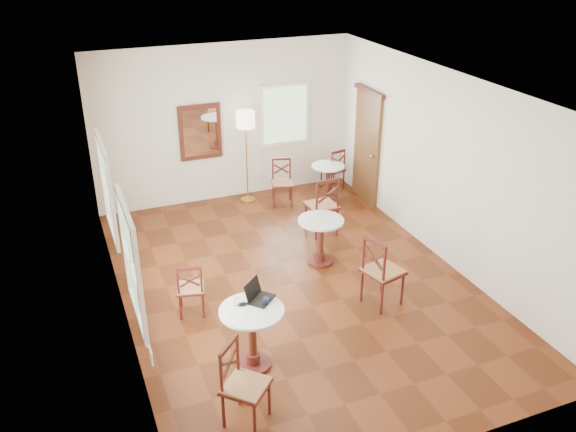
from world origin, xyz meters
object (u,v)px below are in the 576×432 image
at_px(cafe_table_near, 252,331).
at_px(power_adapter, 242,380).
at_px(chair_back_b, 282,182).
at_px(chair_near_a, 191,288).
at_px(chair_near_b, 244,385).
at_px(laptop, 258,295).
at_px(mouse, 242,304).
at_px(cafe_table_mid, 321,236).
at_px(chair_back_a, 333,169).
at_px(floor_lamp, 246,126).
at_px(chair_mid_b, 382,271).
at_px(water_glass, 237,301).
at_px(chair_mid_a, 323,205).
at_px(navy_mug, 266,301).
at_px(cafe_table_back, 328,178).

bearing_deg(cafe_table_near, power_adapter, -134.46).
distance_m(cafe_table_near, chair_back_b, 4.80).
distance_m(chair_near_a, chair_near_b, 2.19).
height_order(cafe_table_near, laptop, laptop).
bearing_deg(mouse, chair_back_b, 73.83).
bearing_deg(cafe_table_mid, chair_back_a, 60.40).
xyz_separation_m(chair_near_a, chair_near_b, (0.05, -2.19, 0.08)).
bearing_deg(chair_back_b, floor_lamp, 164.09).
bearing_deg(chair_back_a, chair_near_b, 43.73).
bearing_deg(cafe_table_mid, mouse, -135.52).
bearing_deg(chair_mid_b, chair_back_b, -14.06).
bearing_deg(water_glass, laptop, 6.72).
relative_size(chair_mid_a, navy_mug, 10.26).
distance_m(cafe_table_mid, floor_lamp, 2.93).
distance_m(cafe_table_back, floor_lamp, 1.92).
bearing_deg(navy_mug, chair_near_b, -123.61).
distance_m(chair_mid_b, mouse, 2.27).
bearing_deg(cafe_table_back, chair_mid_b, -103.64).
bearing_deg(chair_back_b, cafe_table_back, 11.52).
relative_size(laptop, power_adapter, 3.90).
height_order(cafe_table_near, chair_back_a, chair_back_a).
bearing_deg(chair_near_b, water_glass, 30.51).
xyz_separation_m(chair_mid_b, water_glass, (-2.25, -0.46, 0.34)).
distance_m(cafe_table_mid, chair_near_b, 3.55).
bearing_deg(chair_near_b, cafe_table_mid, 6.81).
bearing_deg(floor_lamp, laptop, -106.71).
relative_size(chair_back_a, water_glass, 8.11).
relative_size(cafe_table_back, floor_lamp, 0.38).
bearing_deg(cafe_table_back, navy_mug, -123.73).
bearing_deg(power_adapter, water_glass, 75.99).
distance_m(chair_back_a, water_glass, 5.63).
relative_size(chair_back_b, floor_lamp, 0.49).
bearing_deg(cafe_table_near, chair_near_a, 107.48).
height_order(chair_back_b, mouse, chair_back_b).
bearing_deg(chair_back_a, laptop, 42.31).
xyz_separation_m(cafe_table_mid, mouse, (-1.88, -1.85, 0.37)).
relative_size(cafe_table_mid, chair_back_a, 0.89).
bearing_deg(floor_lamp, chair_mid_a, -66.98).
xyz_separation_m(cafe_table_near, power_adapter, (-0.23, -0.23, -0.49)).
xyz_separation_m(chair_back_b, mouse, (-2.15, -4.20, 0.40)).
bearing_deg(chair_back_b, power_adapter, -100.47).
distance_m(cafe_table_near, cafe_table_mid, 2.68).
height_order(cafe_table_mid, floor_lamp, floor_lamp).
xyz_separation_m(chair_back_a, power_adapter, (-3.52, -4.83, -0.41)).
relative_size(floor_lamp, power_adapter, 16.66).
relative_size(chair_back_b, water_glass, 8.33).
bearing_deg(mouse, chair_mid_b, 23.36).
height_order(chair_back_a, water_glass, water_glass).
distance_m(chair_mid_b, power_adapter, 2.54).
xyz_separation_m(floor_lamp, power_adapter, (-1.72, -4.92, -1.50)).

